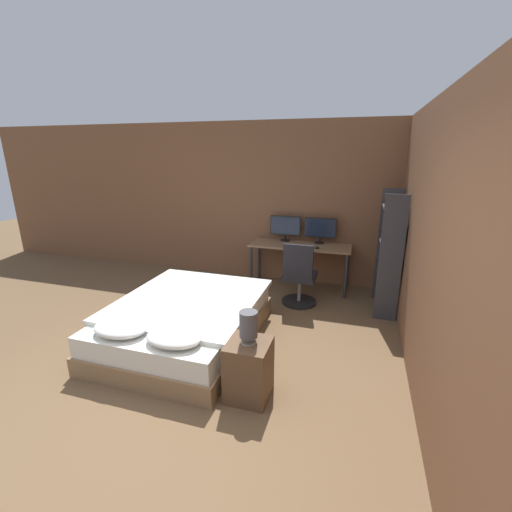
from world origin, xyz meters
name	(u,v)px	position (x,y,z in m)	size (l,w,h in m)	color
ground_plane	(170,424)	(0.00, 0.00, 0.00)	(20.00, 20.00, 0.00)	brown
wall_back	(277,204)	(0.00, 3.70, 1.35)	(12.00, 0.06, 2.70)	brown
wall_side_right	(426,243)	(2.01, 1.50, 1.35)	(0.06, 12.00, 2.70)	brown
bed	(186,321)	(-0.51, 1.27, 0.25)	(1.61, 2.07, 0.58)	#846647
nightstand	(249,370)	(0.52, 0.54, 0.28)	(0.39, 0.39, 0.56)	brown
bedside_lamp	(248,325)	(0.52, 0.54, 0.73)	(0.16, 0.16, 0.30)	gray
desk	(300,250)	(0.48, 3.35, 0.66)	(1.63, 0.57, 0.75)	#846042
monitor_left	(285,227)	(0.19, 3.53, 0.99)	(0.52, 0.16, 0.42)	black
monitor_right	(320,229)	(0.78, 3.53, 0.99)	(0.52, 0.16, 0.42)	black
keyboard	(298,247)	(0.48, 3.16, 0.76)	(0.42, 0.13, 0.02)	black
computer_mouse	(317,248)	(0.78, 3.16, 0.77)	(0.07, 0.05, 0.04)	black
office_chair	(299,280)	(0.60, 2.67, 0.39)	(0.52, 0.52, 0.97)	black
bookshelf	(390,246)	(1.81, 2.81, 0.96)	(0.29, 0.73, 1.70)	#333338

